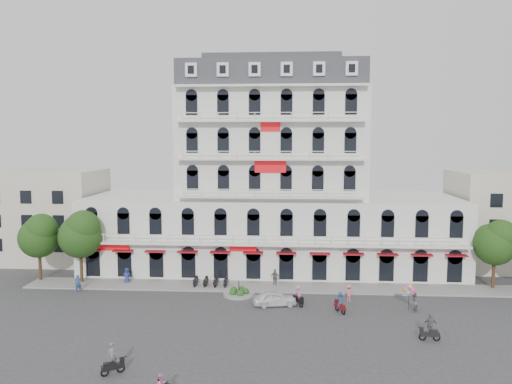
% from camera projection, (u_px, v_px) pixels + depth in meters
% --- Properties ---
extents(ground, '(120.00, 120.00, 0.00)m').
position_uv_depth(ground, '(266.00, 317.00, 45.07)').
color(ground, '#38383A').
rests_on(ground, ground).
extents(sidewalk, '(53.00, 4.00, 0.16)m').
position_uv_depth(sidewalk, '(269.00, 287.00, 54.00)').
color(sidewalk, gray).
rests_on(sidewalk, ground).
extents(main_building, '(45.00, 15.00, 25.80)m').
position_uv_depth(main_building, '(272.00, 188.00, 61.92)').
color(main_building, silver).
rests_on(main_building, ground).
extents(flank_building_west, '(14.00, 10.00, 12.00)m').
position_uv_depth(flank_building_west, '(47.00, 215.00, 66.17)').
color(flank_building_west, beige).
rests_on(flank_building_west, ground).
extents(flank_building_east, '(14.00, 10.00, 12.00)m').
position_uv_depth(flank_building_east, '(511.00, 220.00, 62.46)').
color(flank_building_east, beige).
rests_on(flank_building_east, ground).
extents(traffic_island, '(3.20, 3.20, 1.60)m').
position_uv_depth(traffic_island, '(239.00, 293.00, 51.19)').
color(traffic_island, gray).
rests_on(traffic_island, ground).
extents(parked_scooter_row, '(4.40, 1.80, 1.10)m').
position_uv_depth(parked_scooter_row, '(211.00, 287.00, 54.20)').
color(parked_scooter_row, black).
rests_on(parked_scooter_row, ground).
extents(tree_west_outer, '(4.50, 4.48, 7.76)m').
position_uv_depth(tree_west_outer, '(39.00, 234.00, 56.03)').
color(tree_west_outer, '#382314').
rests_on(tree_west_outer, ground).
extents(tree_west_inner, '(4.76, 4.76, 8.25)m').
position_uv_depth(tree_west_inner, '(81.00, 233.00, 55.19)').
color(tree_west_inner, '#382314').
rests_on(tree_west_inner, ground).
extents(tree_east_inner, '(4.40, 4.37, 7.57)m').
position_uv_depth(tree_east_inner, '(496.00, 241.00, 52.96)').
color(tree_east_inner, '#382314').
rests_on(tree_east_inner, ground).
extents(parked_car, '(4.45, 2.44, 1.44)m').
position_uv_depth(parked_car, '(275.00, 298.00, 48.07)').
color(parked_car, white).
rests_on(parked_car, ground).
extents(rider_west, '(1.44, 1.17, 2.25)m').
position_uv_depth(rider_west, '(113.00, 360.00, 33.83)').
color(rider_west, black).
rests_on(rider_west, ground).
extents(rider_east, '(0.97, 1.58, 1.99)m').
position_uv_depth(rider_east, '(340.00, 303.00, 45.99)').
color(rider_east, maroon).
rests_on(rider_east, ground).
extents(rider_northeast, '(1.70, 0.45, 2.22)m').
position_uv_depth(rider_northeast, '(430.00, 327.00, 39.55)').
color(rider_northeast, black).
rests_on(rider_northeast, ground).
extents(rider_center, '(1.13, 1.48, 2.01)m').
position_uv_depth(rider_center, '(298.00, 295.00, 47.95)').
color(rider_center, black).
rests_on(rider_center, ground).
extents(pedestrian_left, '(0.90, 0.61, 1.79)m').
position_uv_depth(pedestrian_left, '(127.00, 276.00, 55.39)').
color(pedestrian_left, navy).
rests_on(pedestrian_left, ground).
extents(pedestrian_mid, '(1.22, 0.82, 1.92)m').
position_uv_depth(pedestrian_mid, '(275.00, 278.00, 54.36)').
color(pedestrian_mid, slate).
rests_on(pedestrian_mid, ground).
extents(pedestrian_right, '(1.24, 0.84, 1.78)m').
position_uv_depth(pedestrian_right, '(349.00, 293.00, 49.16)').
color(pedestrian_right, '#CA6B7D').
rests_on(pedestrian_right, ground).
extents(pedestrian_far, '(0.78, 0.71, 1.79)m').
position_uv_depth(pedestrian_far, '(78.00, 284.00, 52.40)').
color(pedestrian_far, navy).
rests_on(pedestrian_far, ground).
extents(balloon_vendor, '(1.47, 1.37, 2.45)m').
position_uv_depth(balloon_vendor, '(412.00, 298.00, 46.32)').
color(balloon_vendor, slate).
rests_on(balloon_vendor, ground).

